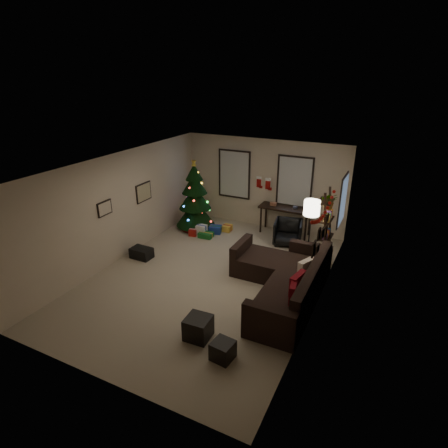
{
  "coord_description": "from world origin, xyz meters",
  "views": [
    {
      "loc": [
        3.66,
        -6.64,
        4.5
      ],
      "look_at": [
        0.1,
        0.6,
        1.15
      ],
      "focal_mm": 29.72,
      "sensor_mm": 36.0,
      "label": 1
    }
  ],
  "objects_px": {
    "desk": "(286,210)",
    "christmas_tree": "(195,200)",
    "bookshelf": "(326,232)",
    "desk_chair": "(288,232)",
    "sofa": "(285,282)"
  },
  "relations": [
    {
      "from": "desk_chair",
      "to": "sofa",
      "type": "bearing_deg",
      "value": -85.47
    },
    {
      "from": "christmas_tree",
      "to": "desk",
      "type": "bearing_deg",
      "value": 16.84
    },
    {
      "from": "sofa",
      "to": "bookshelf",
      "type": "height_order",
      "value": "bookshelf"
    },
    {
      "from": "christmas_tree",
      "to": "desk_chair",
      "type": "distance_m",
      "value": 2.94
    },
    {
      "from": "desk",
      "to": "bookshelf",
      "type": "bearing_deg",
      "value": -46.84
    },
    {
      "from": "desk_chair",
      "to": "bookshelf",
      "type": "relative_size",
      "value": 0.35
    },
    {
      "from": "desk",
      "to": "desk_chair",
      "type": "xyz_separation_m",
      "value": [
        0.29,
        -0.65,
        -0.38
      ]
    },
    {
      "from": "desk",
      "to": "christmas_tree",
      "type": "bearing_deg",
      "value": -163.16
    },
    {
      "from": "christmas_tree",
      "to": "desk",
      "type": "distance_m",
      "value": 2.71
    },
    {
      "from": "christmas_tree",
      "to": "desk_chair",
      "type": "xyz_separation_m",
      "value": [
        2.88,
        0.13,
        -0.55
      ]
    },
    {
      "from": "desk",
      "to": "desk_chair",
      "type": "bearing_deg",
      "value": -65.89
    },
    {
      "from": "sofa",
      "to": "desk",
      "type": "bearing_deg",
      "value": 107.61
    },
    {
      "from": "christmas_tree",
      "to": "sofa",
      "type": "height_order",
      "value": "christmas_tree"
    },
    {
      "from": "christmas_tree",
      "to": "desk",
      "type": "relative_size",
      "value": 1.42
    },
    {
      "from": "christmas_tree",
      "to": "sofa",
      "type": "relative_size",
      "value": 0.71
    }
  ]
}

